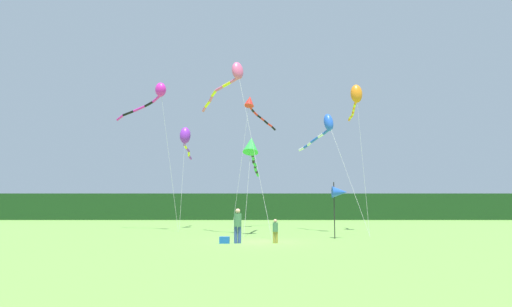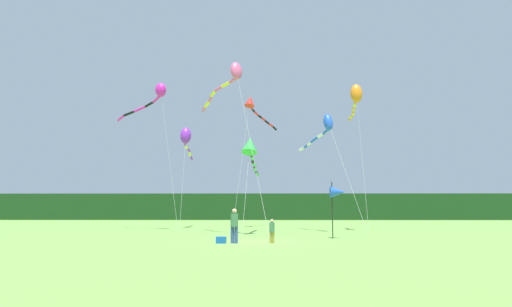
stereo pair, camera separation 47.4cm
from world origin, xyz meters
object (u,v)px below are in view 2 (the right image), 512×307
Objects in this scene: cooler_box at (221,240)px; banner_flag_pole at (338,193)px; kite_rainbow at (231,78)px; kite_magenta at (156,94)px; kite_green at (250,148)px; person_adult at (234,224)px; kite_red at (253,105)px; kite_orange at (356,96)px; person_child at (272,230)px; kite_blue at (324,127)px; kite_purple at (186,137)px.

cooler_box is 8.05m from banner_flag_pole.
kite_rainbow is 8.75m from kite_magenta.
kite_green is 5.18m from kite_rainbow.
kite_red is at bearing 88.15° from person_adult.
kite_orange reaches higher than banner_flag_pole.
kite_blue reaches higher than person_child.
kite_rainbow is (-6.77, 3.65, 8.25)m from banner_flag_pole.
person_child is 19.15m from kite_magenta.
kite_magenta reaches higher than person_adult.
kite_blue is 0.81× the size of kite_rainbow.
banner_flag_pole is (4.05, 3.59, 2.05)m from person_child.
kite_rainbow is 1.30× the size of kite_purple.
kite_purple is at bearing -170.47° from kite_red.
kite_magenta is at bearing 146.44° from kite_green.
kite_rainbow is at bearing -97.15° from kite_red.
kite_orange is at bearing 69.71° from banner_flag_pole.
kite_magenta is (-13.43, 9.33, 8.53)m from banner_flag_pole.
banner_flag_pole is 0.27× the size of kite_red.
kite_blue is 14.27m from kite_magenta.
kite_magenta is (-13.68, 2.40, 3.27)m from kite_blue.
kite_red is at bearing 127.51° from kite_blue.
banner_flag_pole is 11.28m from kite_rainbow.
cooler_box is at bearing -93.98° from kite_red.
cooler_box is (-2.63, -0.08, -0.52)m from person_child.
banner_flag_pole reaches higher than cooler_box.
kite_green is 0.63× the size of kite_rainbow.
kite_orange is (3.06, 8.26, 8.09)m from banner_flag_pole.
kite_blue is at bearing 67.73° from person_child.
kite_rainbow is at bearing -63.80° from kite_purple.
kite_blue is at bearing -52.49° from kite_red.
kite_purple reaches higher than cooler_box.
kite_green is at bearing -33.56° from kite_magenta.
kite_orange is at bearing 26.90° from kite_green.
person_child is at bearing -69.44° from kite_rainbow.
cooler_box is 18.38m from kite_magenta.
banner_flag_pole is at bearing -49.12° from kite_purple.
person_adult reaches higher than cooler_box.
person_child is 13.52m from kite_blue.
person_child is 5.79m from banner_flag_pole.
kite_orange is (8.43, 4.27, 4.81)m from kite_green.
banner_flag_pole is 8.71m from kite_blue.
kite_rainbow reaches higher than kite_green.
banner_flag_pole is at bearing 41.57° from person_child.
kite_rainbow is 0.99× the size of kite_magenta.
cooler_box is 21.31m from kite_red.
kite_rainbow is 10.79m from kite_red.
kite_magenta is 16.52m from kite_orange.
kite_purple is (-11.79, 6.39, 0.23)m from kite_blue.
person_adult is 0.15× the size of kite_magenta.
person_child is at bearing -112.27° from kite_blue.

